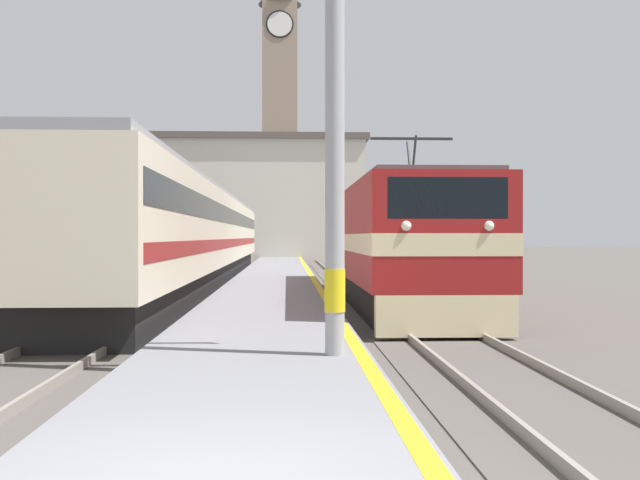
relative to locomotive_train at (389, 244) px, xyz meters
name	(u,v)px	position (x,y,z in m)	size (l,w,h in m)	color
ground_plane	(277,280)	(-3.55, 12.53, -1.79)	(200.00, 200.00, 0.00)	#514C47
platform	(275,282)	(-3.55, 7.53, -1.60)	(3.33, 140.00, 0.37)	slate
rail_track_near	(363,286)	(0.00, 7.53, -1.76)	(2.83, 140.00, 0.16)	#514C47
rail_track_far	(191,286)	(-6.86, 7.53, -1.76)	(2.83, 140.00, 0.16)	#514C47
locomotive_train	(389,244)	(0.00, 0.00, 0.00)	(2.92, 16.72, 4.46)	black
passenger_train	(201,235)	(-6.86, 10.78, 0.32)	(2.92, 42.50, 3.90)	black
catenary_mast	(341,48)	(-2.32, -12.00, 2.86)	(2.70, 0.29, 8.62)	#9E9EA3
clock_tower	(280,108)	(-3.72, 49.18, 12.48)	(4.10, 4.10, 27.10)	gray
station_building	(234,200)	(-7.54, 41.57, 3.37)	(22.14, 10.00, 10.28)	beige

